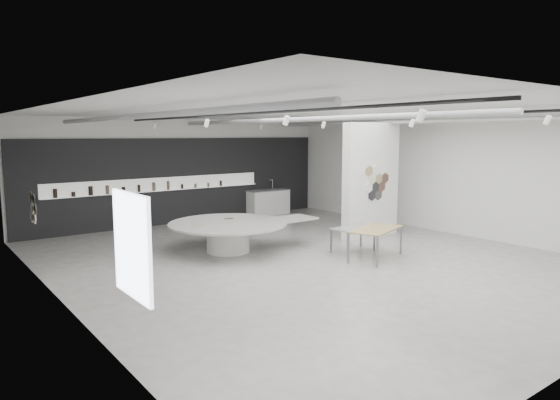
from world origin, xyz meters
TOP-DOWN VIEW (x-y plane):
  - room at (-0.09, -0.00)m, footprint 12.02×14.02m
  - back_wall_display at (-0.08, 6.93)m, footprint 11.80×0.27m
  - partition_column at (3.50, 1.00)m, footprint 2.20×0.38m
  - display_island at (-1.16, 1.88)m, footprint 4.19×3.29m
  - sample_table_wood at (1.46, -1.08)m, footprint 1.90×1.37m
  - sample_table_stone at (1.58, -0.21)m, footprint 1.41×0.78m
  - kitchen_counter at (3.50, 6.54)m, footprint 1.78×0.74m

SIDE VIEW (x-z plane):
  - kitchen_counter at x=3.50m, z-range -0.19..1.20m
  - display_island at x=-1.16m, z-range 0.12..0.96m
  - sample_table_stone at x=1.58m, z-range 0.29..0.99m
  - sample_table_wood at x=1.46m, z-range 0.34..1.15m
  - back_wall_display at x=-0.08m, z-range -0.01..3.09m
  - partition_column at x=3.50m, z-range 0.00..3.60m
  - room at x=-0.09m, z-range 0.16..3.98m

